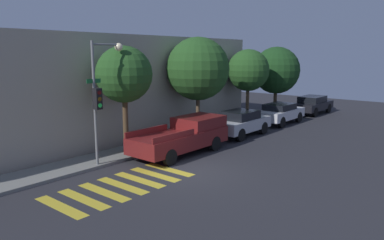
% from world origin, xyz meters
% --- Properties ---
extents(ground_plane, '(60.00, 60.00, 0.00)m').
position_xyz_m(ground_plane, '(0.00, 0.00, 0.00)').
color(ground_plane, '#28282D').
extents(sidewalk, '(26.00, 2.01, 0.14)m').
position_xyz_m(sidewalk, '(0.00, 4.20, 0.07)').
color(sidewalk, slate).
rests_on(sidewalk, ground).
extents(building_row, '(26.00, 6.00, 5.94)m').
position_xyz_m(building_row, '(0.00, 8.61, 2.97)').
color(building_row, '#A89E8E').
rests_on(building_row, ground).
extents(crosswalk, '(5.61, 2.60, 0.00)m').
position_xyz_m(crosswalk, '(-2.81, 0.80, 0.00)').
color(crosswalk, gold).
rests_on(crosswalk, ground).
extents(traffic_light_pole, '(1.93, 0.56, 5.46)m').
position_xyz_m(traffic_light_pole, '(-1.67, 3.37, 3.50)').
color(traffic_light_pole, slate).
rests_on(traffic_light_pole, ground).
extents(pickup_truck, '(5.44, 2.05, 1.72)m').
position_xyz_m(pickup_truck, '(2.25, 2.10, 0.90)').
color(pickup_truck, maroon).
rests_on(pickup_truck, ground).
extents(sedan_near_corner, '(4.20, 1.86, 1.54)m').
position_xyz_m(sedan_near_corner, '(7.45, 2.10, 0.82)').
color(sedan_near_corner, '#B7BABF').
rests_on(sedan_near_corner, ground).
extents(sedan_middle, '(4.31, 1.84, 1.45)m').
position_xyz_m(sedan_middle, '(12.58, 2.10, 0.79)').
color(sedan_middle, silver).
rests_on(sedan_middle, ground).
extents(sedan_far_end, '(4.69, 1.83, 1.47)m').
position_xyz_m(sedan_far_end, '(18.37, 2.10, 0.80)').
color(sedan_far_end, black).
rests_on(sedan_far_end, ground).
extents(tree_near_corner, '(2.72, 2.72, 5.31)m').
position_xyz_m(tree_near_corner, '(0.21, 4.12, 3.93)').
color(tree_near_corner, '#4C3823').
rests_on(tree_near_corner, ground).
extents(tree_midblock, '(3.73, 3.73, 5.90)m').
position_xyz_m(tree_midblock, '(5.83, 4.12, 4.03)').
color(tree_midblock, brown).
rests_on(tree_midblock, ground).
extents(tree_far_end, '(2.95, 2.95, 5.23)m').
position_xyz_m(tree_far_end, '(11.47, 4.12, 3.74)').
color(tree_far_end, brown).
rests_on(tree_far_end, ground).
extents(tree_behind_truck, '(3.70, 3.70, 5.46)m').
position_xyz_m(tree_behind_truck, '(15.68, 4.12, 3.60)').
color(tree_behind_truck, brown).
rests_on(tree_behind_truck, ground).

